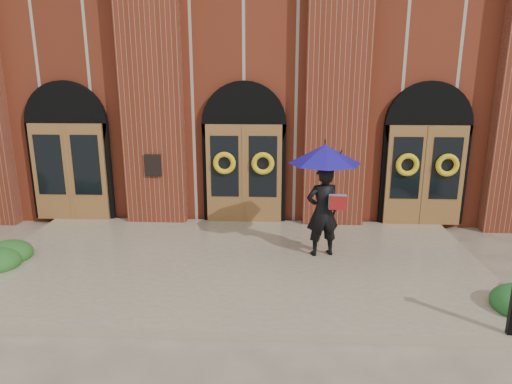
{
  "coord_description": "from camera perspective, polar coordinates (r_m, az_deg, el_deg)",
  "views": [
    {
      "loc": [
        0.83,
        -8.51,
        3.92
      ],
      "look_at": [
        0.38,
        1.0,
        1.39
      ],
      "focal_mm": 32.0,
      "sensor_mm": 36.0,
      "label": 1
    }
  ],
  "objects": [
    {
      "name": "church_building",
      "position": [
        17.31,
        -0.07,
        13.51
      ],
      "size": [
        16.2,
        12.53,
        7.0
      ],
      "color": "maroon",
      "rests_on": "ground"
    },
    {
      "name": "man_with_umbrella",
      "position": [
        9.37,
        8.5,
        1.63
      ],
      "size": [
        1.8,
        1.8,
        2.35
      ],
      "rotation": [
        0.0,
        0.0,
        3.39
      ],
      "color": "black",
      "rests_on": "landing"
    },
    {
      "name": "landing",
      "position": [
        9.51,
        -2.58,
        -8.97
      ],
      "size": [
        10.0,
        5.3,
        0.15
      ],
      "primitive_type": "cube",
      "color": "tan",
      "rests_on": "ground"
    },
    {
      "name": "ground",
      "position": [
        9.4,
        -2.66,
        -9.76
      ],
      "size": [
        90.0,
        90.0,
        0.0
      ],
      "primitive_type": "plane",
      "color": "tan",
      "rests_on": "ground"
    }
  ]
}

